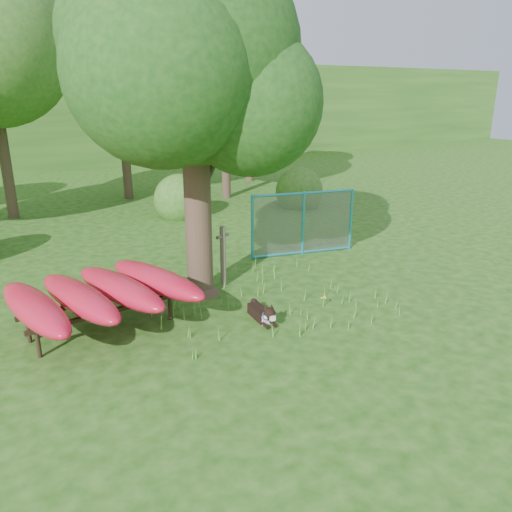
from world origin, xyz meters
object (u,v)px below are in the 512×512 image
kayak_rack (100,293)px  fence_section (303,223)px  oak_tree (190,67)px

kayak_rack → fence_section: size_ratio=1.20×
kayak_rack → fence_section: 6.13m
oak_tree → kayak_rack: size_ratio=2.04×
fence_section → oak_tree: bearing=-150.1°
kayak_rack → oak_tree: bearing=12.0°
kayak_rack → fence_section: bearing=11.4°
oak_tree → fence_section: (3.62, 0.99, -3.79)m
oak_tree → fence_section: oak_tree is taller
kayak_rack → fence_section: (5.90, 1.66, 0.12)m
oak_tree → fence_section: 5.33m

